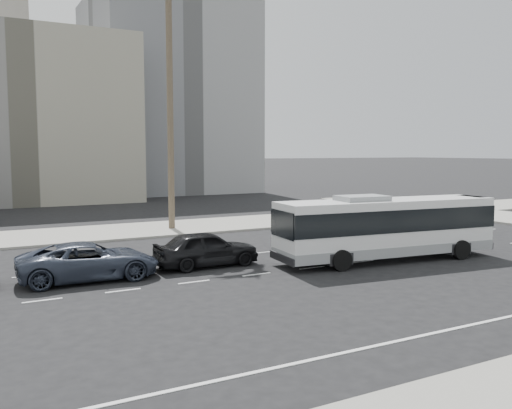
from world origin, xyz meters
TOP-DOWN VIEW (x-y plane):
  - ground at (0.00, 0.00)m, footprint 700.00×700.00m
  - sidewalk_north at (0.00, 15.50)m, footprint 120.00×7.00m
  - midrise_beige_west at (-12.00, 45.00)m, footprint 24.00×18.00m
  - midrise_gray_center at (8.00, 52.00)m, footprint 20.00×20.00m
  - highrise_right at (45.00, 230.00)m, footprint 26.00×26.00m
  - highrise_far at (70.00, 260.00)m, footprint 22.00×22.00m
  - city_bus at (1.30, -0.29)m, footprint 11.82×3.76m
  - car_a at (-7.27, 2.71)m, footprint 2.06×5.06m
  - car_b at (-12.77, 2.57)m, footprint 2.94×5.99m

SIDE VIEW (x-z plane):
  - ground at x=0.00m, z-range 0.00..0.00m
  - sidewalk_north at x=0.00m, z-range 0.00..0.15m
  - car_b at x=-12.77m, z-range 0.00..1.64m
  - car_a at x=-7.27m, z-range 0.00..1.72m
  - city_bus at x=1.30m, z-range 0.08..3.42m
  - midrise_beige_west at x=-12.00m, z-range 0.00..18.00m
  - midrise_gray_center at x=8.00m, z-range 0.00..26.00m
  - highrise_far at x=70.00m, z-range 0.00..60.00m
  - highrise_right at x=45.00m, z-range 0.00..70.00m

